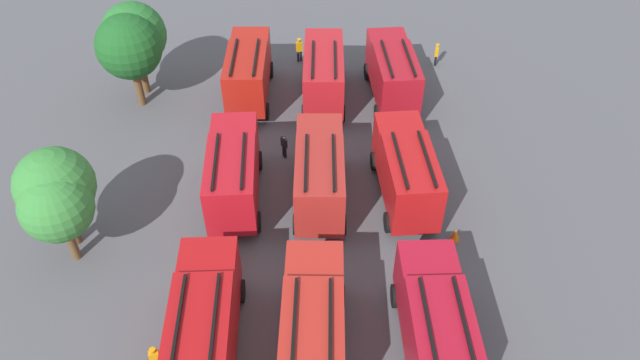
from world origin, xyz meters
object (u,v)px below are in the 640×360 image
at_px(fire_truck_5, 324,73).
at_px(firefighter_0, 299,49).
at_px(tree_0, 57,207).
at_px(fire_truck_4, 320,172).
at_px(fire_truck_7, 233,171).
at_px(fire_truck_1, 406,170).
at_px(firefighter_2, 436,54).
at_px(tree_3, 134,35).
at_px(fire_truck_0, 436,324).
at_px(fire_truck_6, 205,321).
at_px(firefighter_3, 284,145).
at_px(fire_truck_8, 248,71).
at_px(fire_truck_3, 313,325).
at_px(tree_1, 55,186).
at_px(tree_2, 129,47).
at_px(firefighter_1, 155,359).
at_px(traffic_cone_0, 455,235).
at_px(fire_truck_2, 393,71).

distance_m(fire_truck_5, firefighter_0, 5.37).
height_order(firefighter_0, tree_0, tree_0).
bearing_deg(fire_truck_4, fire_truck_7, 88.64).
xyz_separation_m(fire_truck_1, firefighter_0, (14.30, 6.29, -1.13)).
distance_m(fire_truck_7, firefighter_2, 19.10).
bearing_deg(tree_3, fire_truck_0, -139.52).
height_order(fire_truck_6, firefighter_3, fire_truck_6).
height_order(fire_truck_6, fire_truck_8, same).
xyz_separation_m(fire_truck_0, fire_truck_3, (-0.12, 5.07, 0.00)).
bearing_deg(tree_1, tree_2, -2.40).
bearing_deg(tree_0, fire_truck_0, -106.76).
xyz_separation_m(fire_truck_4, firefighter_3, (3.80, 2.16, -1.25)).
distance_m(fire_truck_8, tree_1, 15.17).
relative_size(tree_1, tree_3, 0.91).
bearing_deg(firefighter_2, fire_truck_7, 59.95).
xyz_separation_m(fire_truck_8, firefighter_0, (4.75, -3.11, -1.13)).
bearing_deg(firefighter_1, fire_truck_0, 80.42).
relative_size(fire_truck_3, tree_0, 1.36).
distance_m(fire_truck_1, tree_2, 18.85).
bearing_deg(traffic_cone_0, tree_0, 94.42).
bearing_deg(fire_truck_1, firefighter_0, 18.22).
distance_m(fire_truck_7, tree_2, 11.85).
distance_m(fire_truck_1, fire_truck_2, 9.59).
xyz_separation_m(fire_truck_5, fire_truck_8, (0.18, 4.91, 0.00)).
relative_size(firefighter_3, tree_3, 0.25).
height_order(fire_truck_0, firefighter_1, fire_truck_0).
bearing_deg(firefighter_1, fire_truck_1, 118.70).
xyz_separation_m(fire_truck_7, firefighter_1, (-10.40, 2.11, -1.25)).
relative_size(firefighter_0, firefighter_3, 1.11).
height_order(firefighter_3, tree_0, tree_0).
relative_size(fire_truck_5, tree_1, 1.24).
height_order(fire_truck_3, fire_truck_4, same).
bearing_deg(firefighter_3, fire_truck_1, -58.28).
bearing_deg(fire_truck_1, tree_1, 95.84).
relative_size(fire_truck_6, fire_truck_7, 1.00).
bearing_deg(firefighter_3, traffic_cone_0, -66.07).
bearing_deg(tree_2, fire_truck_2, -87.21).
relative_size(fire_truck_0, firefighter_3, 4.49).
relative_size(fire_truck_2, firefighter_1, 4.54).
bearing_deg(firefighter_3, firefighter_0, 56.69).
distance_m(fire_truck_0, tree_1, 18.58).
height_order(firefighter_1, tree_3, tree_3).
distance_m(fire_truck_0, firefighter_0, 24.86).
distance_m(firefighter_2, firefighter_3, 14.66).
bearing_deg(firefighter_0, tree_2, 98.93).
distance_m(fire_truck_2, tree_2, 16.69).
xyz_separation_m(fire_truck_2, traffic_cone_0, (-12.58, -2.46, -1.79)).
bearing_deg(fire_truck_7, fire_truck_2, -47.17).
bearing_deg(tree_2, fire_truck_4, -127.22).
bearing_deg(tree_2, fire_truck_6, -158.27).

